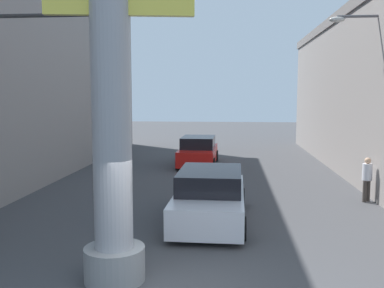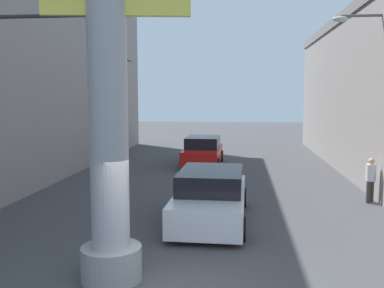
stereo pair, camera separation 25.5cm
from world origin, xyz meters
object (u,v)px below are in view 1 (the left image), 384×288
street_lamp (381,87)px  car_far (198,152)px  car_lead (210,197)px  palm_tree_far_left (101,93)px  pedestrian_mid_right (367,176)px  neon_sign_pole (110,30)px

street_lamp → car_far: 10.49m
car_lead → palm_tree_far_left: bearing=120.3°
palm_tree_far_left → car_lead: bearing=-59.7°
car_far → pedestrian_mid_right: bearing=-48.8°
neon_sign_pole → street_lamp: neon_sign_pole is taller
street_lamp → car_lead: street_lamp is taller
street_lamp → neon_sign_pole: bearing=-134.5°
neon_sign_pole → car_lead: bearing=68.6°
street_lamp → car_far: street_lamp is taller
car_lead → car_far: bearing=96.4°
car_lead → street_lamp: bearing=29.8°
street_lamp → car_far: size_ratio=1.51×
car_lead → car_far: 10.42m
car_far → pedestrian_mid_right: (6.60, -7.53, 0.19)m
street_lamp → car_lead: 7.62m
car_lead → palm_tree_far_left: size_ratio=0.77×
car_lead → pedestrian_mid_right: bearing=27.5°
neon_sign_pole → car_far: neon_sign_pole is taller
car_far → car_lead: bearing=-83.6°
car_far → pedestrian_mid_right: size_ratio=2.80×
neon_sign_pole → car_far: size_ratio=2.44×
car_lead → car_far: size_ratio=1.11×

